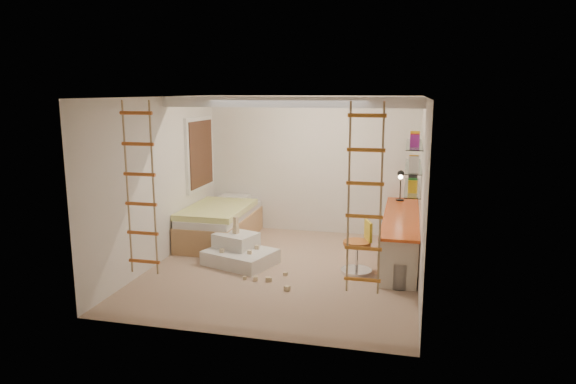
% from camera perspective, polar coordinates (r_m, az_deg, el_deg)
% --- Properties ---
extents(floor, '(4.50, 4.50, 0.00)m').
position_cam_1_polar(floor, '(7.95, -0.51, -8.57)').
color(floor, '#A28269').
rests_on(floor, ground).
extents(ceiling_beam, '(4.00, 0.18, 0.16)m').
position_cam_1_polar(ceiling_beam, '(7.78, -0.00, 9.95)').
color(ceiling_beam, white).
rests_on(ceiling_beam, ceiling).
extents(window_frame, '(0.06, 1.15, 1.35)m').
position_cam_1_polar(window_frame, '(9.61, -9.84, 4.22)').
color(window_frame, white).
rests_on(window_frame, wall_left).
extents(window_blind, '(0.02, 1.00, 1.20)m').
position_cam_1_polar(window_blind, '(9.59, -9.62, 4.22)').
color(window_blind, '#4C2D1E').
rests_on(window_blind, window_frame).
extents(rope_ladder_left, '(0.41, 0.04, 2.13)m').
position_cam_1_polar(rope_ladder_left, '(6.46, -16.09, 0.29)').
color(rope_ladder_left, '#CD5F23').
rests_on(rope_ladder_left, ceiling).
extents(rope_ladder_right, '(0.41, 0.04, 2.13)m').
position_cam_1_polar(rope_ladder_right, '(5.65, 8.51, -0.90)').
color(rope_ladder_right, orange).
rests_on(rope_ladder_right, ceiling).
extents(waste_bin, '(0.29, 0.29, 0.36)m').
position_cam_1_polar(waste_bin, '(7.37, 12.34, -8.95)').
color(waste_bin, white).
rests_on(waste_bin, floor).
extents(desk, '(0.56, 2.80, 0.75)m').
position_cam_1_polar(desk, '(8.44, 12.36, -4.78)').
color(desk, '#CE4B18').
rests_on(desk, floor).
extents(shelves, '(0.25, 1.80, 0.71)m').
position_cam_1_polar(shelves, '(8.48, 13.75, 2.81)').
color(shelves, white).
rests_on(shelves, wall_right).
extents(bed, '(1.02, 2.00, 0.69)m').
position_cam_1_polar(bed, '(9.40, -7.50, -3.44)').
color(bed, '#AD7F51').
rests_on(bed, floor).
extents(task_lamp, '(0.14, 0.36, 0.57)m').
position_cam_1_polar(task_lamp, '(9.21, 12.40, 1.23)').
color(task_lamp, black).
rests_on(task_lamp, desk).
extents(swivel_chair, '(0.60, 0.60, 0.79)m').
position_cam_1_polar(swivel_chair, '(7.79, 7.81, -6.82)').
color(swivel_chair, '#AF5B21').
rests_on(swivel_chair, floor).
extents(play_platform, '(1.20, 1.06, 0.45)m').
position_cam_1_polar(play_platform, '(8.22, -5.45, -6.67)').
color(play_platform, silver).
rests_on(play_platform, floor).
extents(toy_blocks, '(1.28, 1.16, 0.72)m').
position_cam_1_polar(toy_blocks, '(7.79, -3.92, -7.13)').
color(toy_blocks, '#CCB284').
rests_on(toy_blocks, floor).
extents(books, '(0.14, 0.52, 0.92)m').
position_cam_1_polar(books, '(8.46, 13.79, 3.68)').
color(books, yellow).
rests_on(books, shelves).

